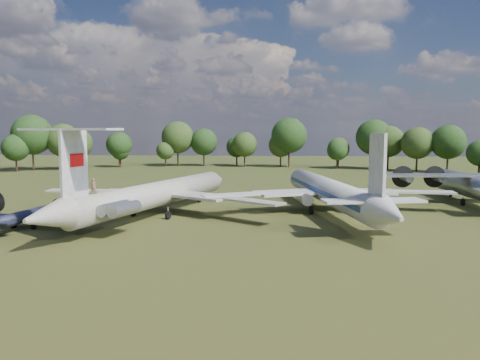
# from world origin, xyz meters

# --- Properties ---
(ground) EXTENTS (300.00, 300.00, 0.00)m
(ground) POSITION_xyz_m (0.00, 0.00, 0.00)
(ground) COLOR #234015
(ground) RESTS_ON ground
(il62_airliner) EXTENTS (49.45, 56.50, 4.66)m
(il62_airliner) POSITION_xyz_m (-4.07, -1.60, 2.33)
(il62_airliner) COLOR silver
(il62_airliner) RESTS_ON ground
(tu104_jet) EXTENTS (44.33, 54.05, 4.83)m
(tu104_jet) POSITION_xyz_m (19.70, 2.30, 2.42)
(tu104_jet) COLOR silver
(tu104_jet) RESTS_ON ground
(an12_transport) EXTENTS (34.01, 37.56, 4.71)m
(an12_transport) POSITION_xyz_m (43.50, 11.28, 2.36)
(an12_transport) COLOR #A8AAB0
(an12_transport) RESTS_ON ground
(small_prop_west) EXTENTS (13.44, 16.61, 2.18)m
(small_prop_west) POSITION_xyz_m (-17.82, -11.04, 1.09)
(small_prop_west) COLOR black
(small_prop_west) RESTS_ON ground
(person_on_il62) EXTENTS (0.66, 0.45, 1.75)m
(person_on_il62) POSITION_xyz_m (-8.09, -14.01, 5.54)
(person_on_il62) COLOR #8F6948
(person_on_il62) RESTS_ON il62_airliner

